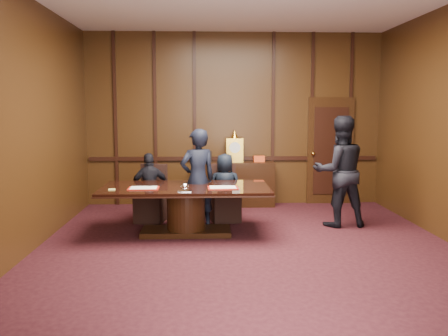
% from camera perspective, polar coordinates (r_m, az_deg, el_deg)
% --- Properties ---
extents(room, '(7.00, 7.04, 3.50)m').
position_cam_1_polar(room, '(6.40, 3.64, 4.94)').
color(room, black).
rests_on(room, ground).
extents(sideboard, '(1.60, 0.45, 1.54)m').
position_cam_1_polar(sideboard, '(9.62, 1.27, -1.72)').
color(sideboard, black).
rests_on(sideboard, ground).
extents(conference_table, '(2.62, 1.32, 0.76)m').
position_cam_1_polar(conference_table, '(7.48, -4.61, -4.12)').
color(conference_table, black).
rests_on(conference_table, ground).
extents(folder_left, '(0.47, 0.34, 0.02)m').
position_cam_1_polar(folder_left, '(7.31, -9.65, -2.39)').
color(folder_left, '#A51A0F').
rests_on(folder_left, conference_table).
extents(folder_right, '(0.47, 0.34, 0.02)m').
position_cam_1_polar(folder_right, '(7.26, -0.15, -2.37)').
color(folder_right, '#A51A0F').
rests_on(folder_right, conference_table).
extents(inkstand, '(0.20, 0.14, 0.12)m').
position_cam_1_polar(inkstand, '(6.98, -4.78, -2.39)').
color(inkstand, white).
rests_on(inkstand, conference_table).
extents(notepad, '(0.11, 0.08, 0.01)m').
position_cam_1_polar(notepad, '(7.29, -13.34, -2.53)').
color(notepad, '#F3ED77').
rests_on(notepad, conference_table).
extents(chair_left, '(0.58, 0.58, 0.99)m').
position_cam_1_polar(chair_left, '(8.43, -8.75, -4.40)').
color(chair_left, black).
rests_on(chair_left, ground).
extents(chair_right, '(0.57, 0.57, 0.99)m').
position_cam_1_polar(chair_right, '(8.38, 0.06, -4.38)').
color(chair_right, black).
rests_on(chair_right, ground).
extents(signatory_left, '(0.77, 0.48, 1.21)m').
position_cam_1_polar(signatory_left, '(8.29, -8.89, -2.38)').
color(signatory_left, black).
rests_on(signatory_left, ground).
extents(signatory_right, '(0.63, 0.46, 1.20)m').
position_cam_1_polar(signatory_right, '(8.25, 0.12, -2.40)').
color(signatory_right, black).
rests_on(signatory_right, ground).
extents(witness_left, '(0.71, 0.60, 1.65)m').
position_cam_1_polar(witness_left, '(7.74, -3.18, -1.36)').
color(witness_left, black).
rests_on(witness_left, ground).
extents(witness_right, '(0.94, 0.76, 1.85)m').
position_cam_1_polar(witness_right, '(8.15, 13.75, -0.39)').
color(witness_right, black).
rests_on(witness_right, ground).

